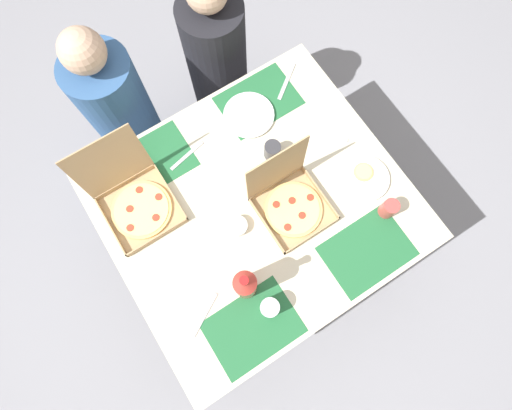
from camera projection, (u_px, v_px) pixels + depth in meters
ground_plane at (256, 238)px, 2.45m from camera, size 6.00×6.00×0.00m
dining_table at (256, 211)px, 1.84m from camera, size 1.27×1.14×0.74m
placemat_near_left at (253, 327)px, 1.60m from camera, size 0.36×0.26×0.00m
placemat_near_right at (367, 251)px, 1.69m from camera, size 0.36×0.26×0.00m
placemat_far_left at (152, 162)px, 1.80m from camera, size 0.36×0.26×0.00m
placemat_far_right at (259, 101)px, 1.88m from camera, size 0.36×0.26×0.00m
pizza_box_corner_left at (135, 200)px, 1.70m from camera, size 0.30×0.35×0.33m
pizza_box_center at (290, 201)px, 1.70m from camera, size 0.28×0.29×0.32m
plate_far_right at (249, 115)px, 1.85m from camera, size 0.24×0.24×0.02m
plate_near_right at (365, 178)px, 1.77m from camera, size 0.21×0.21×0.03m
soda_bottle at (245, 285)px, 1.52m from camera, size 0.09×0.09×0.32m
cup_red at (389, 209)px, 1.69m from camera, size 0.07×0.07×0.10m
cup_spare at (272, 151)px, 1.77m from camera, size 0.07×0.07×0.09m
cup_clear_left at (270, 308)px, 1.58m from camera, size 0.08×0.08×0.09m
condiment_bowl at (237, 226)px, 1.70m from camera, size 0.09×0.09×0.04m
knife_by_near_right at (326, 133)px, 1.83m from camera, size 0.14×0.18×0.00m
fork_by_near_left at (205, 315)px, 1.62m from camera, size 0.17×0.11×0.00m
fork_by_far_right at (187, 156)px, 1.80m from camera, size 0.19×0.06×0.00m
knife_by_far_left at (287, 81)px, 1.91m from camera, size 0.18×0.14×0.00m
diner_left_seat at (125, 117)px, 2.11m from camera, size 0.32×0.32×1.15m
diner_right_seat at (218, 67)px, 2.20m from camera, size 0.32×0.32×1.13m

